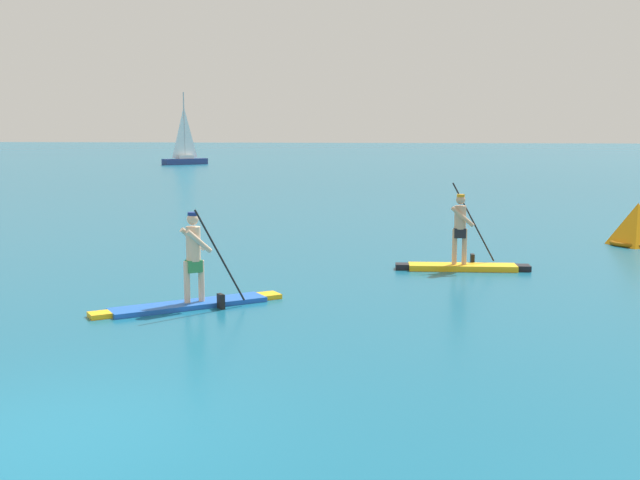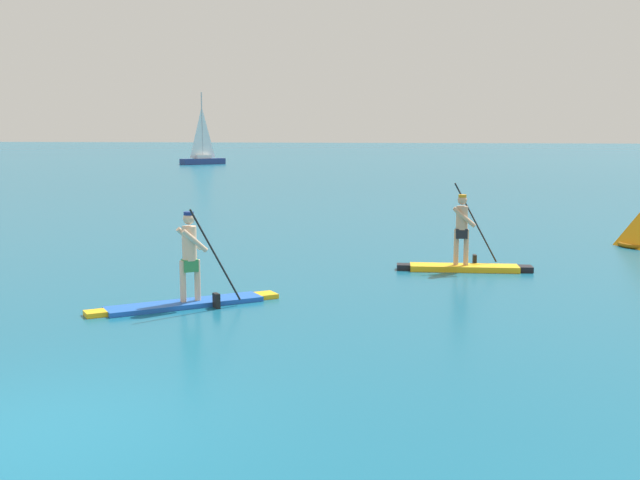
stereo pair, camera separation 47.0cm
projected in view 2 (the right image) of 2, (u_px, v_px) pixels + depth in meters
ground at (28, 433)px, 8.01m from camera, size 440.00×440.00×0.00m
paddleboarder_mid_center at (188, 284)px, 13.82m from camera, size 2.99×2.53×1.86m
paddleboarder_far_right at (464, 255)px, 17.38m from camera, size 3.06×0.92×1.98m
sailboat_left_horizon at (203, 155)px, 74.95m from camera, size 3.86×4.08×6.95m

